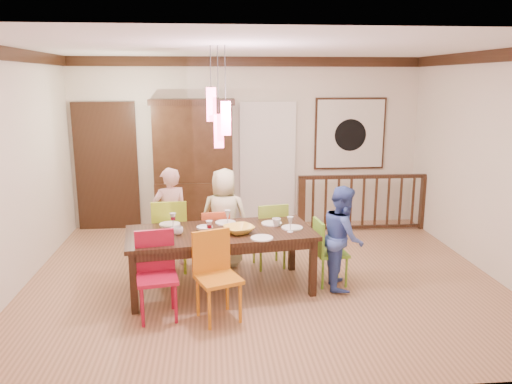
{
  "coord_description": "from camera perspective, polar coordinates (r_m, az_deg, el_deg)",
  "views": [
    {
      "loc": [
        -0.64,
        -6.09,
        2.53
      ],
      "look_at": [
        -0.07,
        0.05,
        1.13
      ],
      "focal_mm": 35.0,
      "sensor_mm": 36.0,
      "label": 1
    }
  ],
  "objects": [
    {
      "name": "floor",
      "position": [
        6.63,
        0.69,
        -9.69
      ],
      "size": [
        6.0,
        6.0,
        0.0
      ],
      "primitive_type": "plane",
      "color": "#906445",
      "rests_on": "ground"
    },
    {
      "name": "ceiling",
      "position": [
        6.14,
        0.77,
        16.2
      ],
      "size": [
        6.0,
        6.0,
        0.0
      ],
      "primitive_type": "plane",
      "rotation": [
        3.14,
        0.0,
        0.0
      ],
      "color": "white",
      "rests_on": "wall_back"
    },
    {
      "name": "wall_back",
      "position": [
        8.68,
        -0.98,
        5.6
      ],
      "size": [
        6.0,
        0.0,
        6.0
      ],
      "primitive_type": "plane",
      "rotation": [
        1.57,
        0.0,
        0.0
      ],
      "color": "silver",
      "rests_on": "floor"
    },
    {
      "name": "wall_left",
      "position": [
        6.62,
        -26.06,
        2.06
      ],
      "size": [
        0.0,
        5.0,
        5.0
      ],
      "primitive_type": "plane",
      "rotation": [
        1.57,
        0.0,
        1.57
      ],
      "color": "silver",
      "rests_on": "floor"
    },
    {
      "name": "wall_right",
      "position": [
        7.18,
        25.33,
        2.86
      ],
      "size": [
        0.0,
        5.0,
        5.0
      ],
      "primitive_type": "plane",
      "rotation": [
        1.57,
        0.0,
        -1.57
      ],
      "color": "silver",
      "rests_on": "floor"
    },
    {
      "name": "crown_molding",
      "position": [
        6.13,
        0.76,
        15.46
      ],
      "size": [
        6.0,
        5.0,
        0.16
      ],
      "primitive_type": null,
      "color": "black",
      "rests_on": "wall_back"
    },
    {
      "name": "panel_door",
      "position": [
        8.85,
        -16.66,
        2.58
      ],
      "size": [
        1.04,
        0.07,
        2.24
      ],
      "primitive_type": "cube",
      "color": "black",
      "rests_on": "wall_back"
    },
    {
      "name": "white_doorway",
      "position": [
        8.74,
        1.33,
        2.99
      ],
      "size": [
        0.97,
        0.05,
        2.22
      ],
      "primitive_type": "cube",
      "color": "silver",
      "rests_on": "wall_back"
    },
    {
      "name": "painting",
      "position": [
        8.94,
        10.69,
        6.55
      ],
      "size": [
        1.25,
        0.06,
        1.25
      ],
      "color": "black",
      "rests_on": "wall_back"
    },
    {
      "name": "pendant_cluster",
      "position": [
        5.77,
        -4.3,
        8.51
      ],
      "size": [
        0.27,
        0.21,
        1.14
      ],
      "color": "#E5446C",
      "rests_on": "ceiling"
    },
    {
      "name": "dining_table",
      "position": [
        6.05,
        -4.08,
        -5.18
      ],
      "size": [
        2.34,
        1.3,
        0.75
      ],
      "rotation": [
        0.0,
        0.0,
        0.14
      ],
      "color": "black",
      "rests_on": "floor"
    },
    {
      "name": "chair_far_left",
      "position": [
        6.78,
        -9.76,
        -4.23
      ],
      "size": [
        0.47,
        0.47,
        1.0
      ],
      "rotation": [
        0.0,
        0.0,
        3.18
      ],
      "color": "#9DC123",
      "rests_on": "floor"
    },
    {
      "name": "chair_far_mid",
      "position": [
        6.8,
        -4.78,
        -4.86
      ],
      "size": [
        0.42,
        0.42,
        0.83
      ],
      "rotation": [
        0.0,
        0.0,
        3.27
      ],
      "color": "#E15326",
      "rests_on": "floor"
    },
    {
      "name": "chair_far_right",
      "position": [
        6.83,
        1.5,
        -4.33
      ],
      "size": [
        0.48,
        0.48,
        0.92
      ],
      "rotation": [
        0.0,
        0.0,
        3.33
      ],
      "color": "#7EA32D",
      "rests_on": "floor"
    },
    {
      "name": "chair_near_left",
      "position": [
        5.47,
        -11.27,
        -8.86
      ],
      "size": [
        0.49,
        0.49,
        0.94
      ],
      "rotation": [
        0.0,
        0.0,
        0.17
      ],
      "color": "#A70E2C",
      "rests_on": "floor"
    },
    {
      "name": "chair_near_mid",
      "position": [
        5.35,
        -4.34,
        -9.06
      ],
      "size": [
        0.56,
        0.56,
        0.95
      ],
      "rotation": [
        0.0,
        0.0,
        0.37
      ],
      "color": "orange",
      "rests_on": "floor"
    },
    {
      "name": "chair_end_right",
      "position": [
        6.34,
        8.59,
        -6.28
      ],
      "size": [
        0.41,
        0.41,
        0.84
      ],
      "rotation": [
        0.0,
        0.0,
        1.67
      ],
      "color": "#6AAB27",
      "rests_on": "floor"
    },
    {
      "name": "china_hutch",
      "position": [
        8.51,
        -7.14,
        3.07
      ],
      "size": [
        1.4,
        0.46,
        2.22
      ],
      "color": "black",
      "rests_on": "floor"
    },
    {
      "name": "balustrade",
      "position": [
        8.68,
        12.16,
        -1.06
      ],
      "size": [
        2.26,
        0.12,
        0.96
      ],
      "rotation": [
        0.0,
        0.0,
        -0.01
      ],
      "color": "black",
      "rests_on": "floor"
    },
    {
      "name": "person_far_left",
      "position": [
        6.92,
        -9.77,
        -2.86
      ],
      "size": [
        0.59,
        0.49,
        1.38
      ],
      "primitive_type": "imported",
      "rotation": [
        0.0,
        0.0,
        3.51
      ],
      "color": "beige",
      "rests_on": "floor"
    },
    {
      "name": "person_far_mid",
      "position": [
        6.85,
        -3.66,
        -2.94
      ],
      "size": [
        0.73,
        0.55,
        1.36
      ],
      "primitive_type": "imported",
      "rotation": [
        0.0,
        0.0,
        2.96
      ],
      "color": "beige",
      "rests_on": "floor"
    },
    {
      "name": "person_end_right",
      "position": [
        6.24,
        9.89,
        -5.1
      ],
      "size": [
        0.56,
        0.68,
        1.28
      ],
      "primitive_type": "imported",
      "rotation": [
        0.0,
        0.0,
        1.45
      ],
      "color": "#415BB6",
      "rests_on": "floor"
    },
    {
      "name": "serving_bowl",
      "position": [
        5.93,
        -1.96,
        -4.29
      ],
      "size": [
        0.46,
        0.46,
        0.08
      ],
      "primitive_type": "imported",
      "rotation": [
        0.0,
        0.0,
        0.41
      ],
      "color": "yellow",
      "rests_on": "dining_table"
    },
    {
      "name": "small_bowl",
      "position": [
        6.02,
        -5.88,
        -4.22
      ],
      "size": [
        0.24,
        0.24,
        0.06
      ],
      "primitive_type": "imported",
      "rotation": [
        0.0,
        0.0,
        0.3
      ],
      "color": "white",
      "rests_on": "dining_table"
    },
    {
      "name": "cup_left",
      "position": [
        5.93,
        -8.91,
        -4.4
      ],
      "size": [
        0.13,
        0.13,
        0.09
      ],
      "primitive_type": "imported",
      "rotation": [
        0.0,
        0.0,
        0.07
      ],
      "color": "silver",
      "rests_on": "dining_table"
    },
    {
      "name": "cup_right",
      "position": [
        6.19,
        2.35,
        -3.48
      ],
      "size": [
        0.15,
        0.15,
        0.1
      ],
      "primitive_type": "imported",
      "rotation": [
        0.0,
        0.0,
        0.43
      ],
      "color": "silver",
      "rests_on": "dining_table"
    },
    {
      "name": "plate_far_left",
      "position": [
        6.35,
        -9.83,
        -3.64
      ],
      "size": [
        0.26,
        0.26,
        0.01
      ],
      "primitive_type": "cylinder",
      "color": "white",
      "rests_on": "dining_table"
    },
    {
      "name": "plate_far_mid",
      "position": [
        6.34,
        -3.5,
        -3.51
      ],
      "size": [
        0.26,
        0.26,
        0.01
      ],
      "primitive_type": "cylinder",
      "color": "white",
      "rests_on": "dining_table"
    },
    {
      "name": "plate_far_right",
      "position": [
        6.3,
        1.8,
        -3.6
      ],
      "size": [
        0.26,
        0.26,
        0.01
      ],
      "primitive_type": "cylinder",
      "color": "white",
      "rests_on": "dining_table"
    },
    {
      "name": "plate_near_left",
      "position": [
        5.79,
        -11.01,
        -5.32
      ],
      "size": [
        0.26,
        0.26,
        0.01
      ],
      "primitive_type": "cylinder",
      "color": "white",
      "rests_on": "dining_table"
    },
    {
      "name": "plate_near_mid",
      "position": [
        5.73,
        0.68,
        -5.28
      ],
      "size": [
        0.26,
        0.26,
        0.01
      ],
      "primitive_type": "cylinder",
      "color": "white",
      "rests_on": "dining_table"
    },
    {
      "name": "plate_end_right",
      "position": [
        6.13,
        4.15,
        -4.09
      ],
      "size": [
        0.26,
        0.26,
        0.01
      ],
      "primitive_type": "cylinder",
      "color": "white",
      "rests_on": "dining_table"
    },
    {
      "name": "wine_glass_a",
      "position": [
        6.18,
        -9.46,
        -3.24
      ],
      "size": [
        0.08,
        0.08,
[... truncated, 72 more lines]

